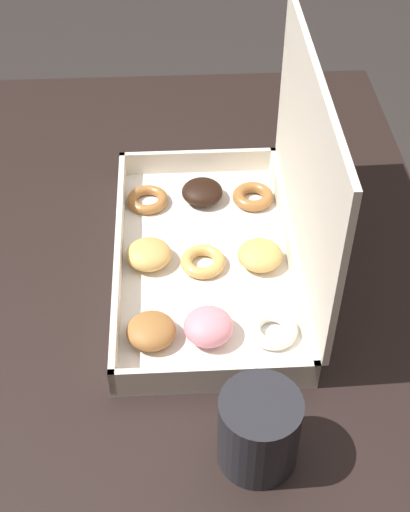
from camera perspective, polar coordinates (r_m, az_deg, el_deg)
dining_table at (r=1.01m, az=-2.71°, el=-7.96°), size 1.16×0.77×0.74m
donut_box at (r=0.93m, az=2.35°, el=1.92°), size 0.42×0.25×0.29m
coffee_mug at (r=0.76m, az=4.33°, el=-13.64°), size 0.09×0.09×0.10m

